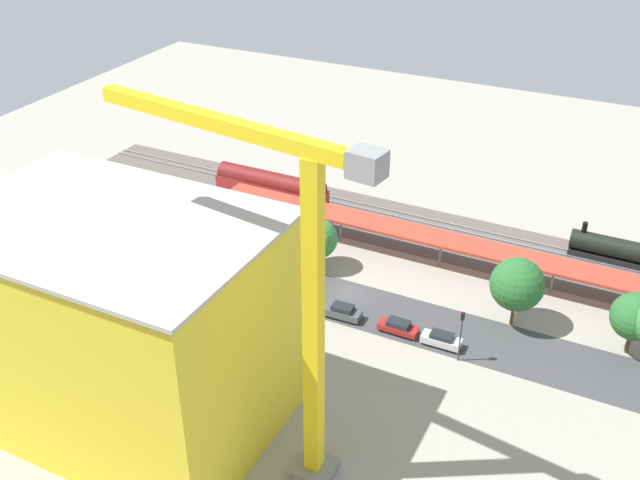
{
  "coord_description": "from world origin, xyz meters",
  "views": [
    {
      "loc": [
        -30.6,
        71.94,
        53.36
      ],
      "look_at": [
        2.4,
        3.53,
        9.0
      ],
      "focal_mm": 41.65,
      "sensor_mm": 36.0,
      "label": 1
    }
  ],
  "objects_px": {
    "freight_coach_far": "(271,189)",
    "parked_car_6": "(170,267)",
    "platform_canopy_near": "(442,239)",
    "parked_car_5": "(211,278)",
    "box_truck_0": "(229,329)",
    "street_tree_0": "(517,284)",
    "parked_car_0": "(441,340)",
    "box_truck_1": "(135,299)",
    "parked_car_3": "(298,300)",
    "street_tree_5": "(288,238)",
    "street_tree_1": "(317,238)",
    "parked_car_2": "(343,312)",
    "parked_car_7": "(130,256)",
    "street_tree_4": "(128,197)",
    "construction_building": "(121,326)",
    "tower_crane": "(291,287)",
    "locomotive": "(627,253)",
    "traffic_light": "(461,329)",
    "street_tree_3": "(635,317)",
    "parked_car_4": "(256,287)",
    "parked_car_1": "(398,328)"
  },
  "relations": [
    {
      "from": "parked_car_7",
      "to": "box_truck_1",
      "type": "height_order",
      "value": "box_truck_1"
    },
    {
      "from": "box_truck_1",
      "to": "street_tree_0",
      "type": "height_order",
      "value": "street_tree_0"
    },
    {
      "from": "construction_building",
      "to": "box_truck_0",
      "type": "xyz_separation_m",
      "value": [
        -2.42,
        -14.27,
        -9.25
      ]
    },
    {
      "from": "street_tree_3",
      "to": "freight_coach_far",
      "type": "bearing_deg",
      "value": -14.29
    },
    {
      "from": "street_tree_1",
      "to": "parked_car_2",
      "type": "bearing_deg",
      "value": 130.91
    },
    {
      "from": "parked_car_2",
      "to": "street_tree_0",
      "type": "xyz_separation_m",
      "value": [
        -18.65,
        -7.58,
        4.88
      ]
    },
    {
      "from": "platform_canopy_near",
      "to": "box_truck_1",
      "type": "bearing_deg",
      "value": 40.77
    },
    {
      "from": "parked_car_7",
      "to": "street_tree_1",
      "type": "relative_size",
      "value": 0.57
    },
    {
      "from": "box_truck_1",
      "to": "street_tree_5",
      "type": "distance_m",
      "value": 20.96
    },
    {
      "from": "platform_canopy_near",
      "to": "parked_car_5",
      "type": "distance_m",
      "value": 30.75
    },
    {
      "from": "tower_crane",
      "to": "street_tree_0",
      "type": "xyz_separation_m",
      "value": [
        -13.16,
        -30.66,
        -14.36
      ]
    },
    {
      "from": "platform_canopy_near",
      "to": "street_tree_5",
      "type": "height_order",
      "value": "street_tree_5"
    },
    {
      "from": "parked_car_7",
      "to": "street_tree_4",
      "type": "relative_size",
      "value": 0.59
    },
    {
      "from": "parked_car_0",
      "to": "parked_car_3",
      "type": "relative_size",
      "value": 1.01
    },
    {
      "from": "locomotive",
      "to": "street_tree_3",
      "type": "relative_size",
      "value": 1.92
    },
    {
      "from": "parked_car_4",
      "to": "street_tree_0",
      "type": "bearing_deg",
      "value": -166.5
    },
    {
      "from": "street_tree_5",
      "to": "tower_crane",
      "type": "bearing_deg",
      "value": 118.84
    },
    {
      "from": "box_truck_0",
      "to": "street_tree_5",
      "type": "relative_size",
      "value": 1.14
    },
    {
      "from": "locomotive",
      "to": "parked_car_6",
      "type": "bearing_deg",
      "value": 27.38
    },
    {
      "from": "parked_car_4",
      "to": "parked_car_6",
      "type": "bearing_deg",
      "value": 3.53
    },
    {
      "from": "parked_car_2",
      "to": "traffic_light",
      "type": "bearing_deg",
      "value": 173.39
    },
    {
      "from": "parked_car_0",
      "to": "box_truck_1",
      "type": "bearing_deg",
      "value": 14.69
    },
    {
      "from": "construction_building",
      "to": "box_truck_1",
      "type": "bearing_deg",
      "value": -51.68
    },
    {
      "from": "parked_car_6",
      "to": "box_truck_0",
      "type": "bearing_deg",
      "value": 148.48
    },
    {
      "from": "parked_car_5",
      "to": "locomotive",
      "type": "bearing_deg",
      "value": -149.59
    },
    {
      "from": "parked_car_4",
      "to": "construction_building",
      "type": "xyz_separation_m",
      "value": [
        0.25,
        24.22,
        10.16
      ]
    },
    {
      "from": "platform_canopy_near",
      "to": "parked_car_5",
      "type": "bearing_deg",
      "value": 34.47
    },
    {
      "from": "street_tree_5",
      "to": "parked_car_0",
      "type": "bearing_deg",
      "value": 163.0
    },
    {
      "from": "parked_car_5",
      "to": "street_tree_5",
      "type": "bearing_deg",
      "value": -133.1
    },
    {
      "from": "parked_car_5",
      "to": "traffic_light",
      "type": "xyz_separation_m",
      "value": [
        -33.28,
        1.18,
        3.53
      ]
    },
    {
      "from": "parked_car_1",
      "to": "street_tree_5",
      "type": "height_order",
      "value": "street_tree_5"
    },
    {
      "from": "parked_car_0",
      "to": "parked_car_4",
      "type": "height_order",
      "value": "parked_car_4"
    },
    {
      "from": "freight_coach_far",
      "to": "parked_car_2",
      "type": "bearing_deg",
      "value": 135.15
    },
    {
      "from": "freight_coach_far",
      "to": "parked_car_3",
      "type": "bearing_deg",
      "value": 125.85
    },
    {
      "from": "parked_car_0",
      "to": "street_tree_3",
      "type": "distance_m",
      "value": 21.28
    },
    {
      "from": "construction_building",
      "to": "street_tree_1",
      "type": "xyz_separation_m",
      "value": [
        -4.68,
        -32.94,
        -6.47
      ]
    },
    {
      "from": "parked_car_0",
      "to": "parked_car_2",
      "type": "relative_size",
      "value": 1.0
    },
    {
      "from": "parked_car_1",
      "to": "parked_car_3",
      "type": "distance_m",
      "value": 13.19
    },
    {
      "from": "locomotive",
      "to": "parked_car_6",
      "type": "relative_size",
      "value": 3.09
    },
    {
      "from": "parked_car_3",
      "to": "traffic_light",
      "type": "distance_m",
      "value": 21.35
    },
    {
      "from": "parked_car_0",
      "to": "box_truck_1",
      "type": "relative_size",
      "value": 0.56
    },
    {
      "from": "street_tree_0",
      "to": "freight_coach_far",
      "type": "bearing_deg",
      "value": -19.13
    },
    {
      "from": "locomotive",
      "to": "tower_crane",
      "type": "xyz_separation_m",
      "value": [
        23.82,
        50.55,
        18.24
      ]
    },
    {
      "from": "parked_car_0",
      "to": "parked_car_5",
      "type": "relative_size",
      "value": 1.08
    },
    {
      "from": "freight_coach_far",
      "to": "parked_car_6",
      "type": "height_order",
      "value": "freight_coach_far"
    },
    {
      "from": "parked_car_7",
      "to": "street_tree_4",
      "type": "height_order",
      "value": "street_tree_4"
    },
    {
      "from": "parked_car_3",
      "to": "street_tree_0",
      "type": "relative_size",
      "value": 0.52
    },
    {
      "from": "box_truck_0",
      "to": "street_tree_0",
      "type": "bearing_deg",
      "value": -148.8
    },
    {
      "from": "parked_car_3",
      "to": "box_truck_0",
      "type": "xyz_separation_m",
      "value": [
        3.87,
        9.78,
        0.98
      ]
    },
    {
      "from": "street_tree_4",
      "to": "street_tree_0",
      "type": "bearing_deg",
      "value": 179.81
    }
  ]
}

